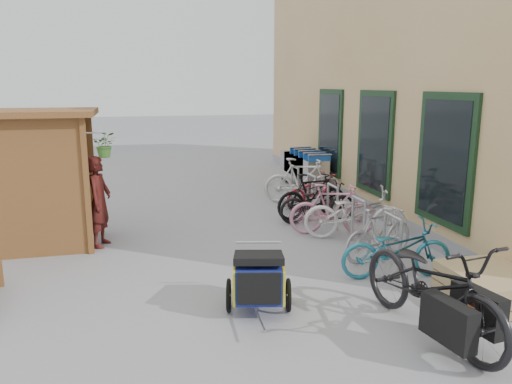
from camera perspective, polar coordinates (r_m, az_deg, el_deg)
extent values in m
plane|color=gray|center=(7.39, -1.00, -10.21)|extent=(80.00, 80.00, 0.00)
cube|color=tan|center=(13.76, 22.51, 14.14)|extent=(6.00, 13.00, 7.00)
cube|color=gray|center=(12.56, 10.43, -0.27)|extent=(0.18, 13.00, 0.30)
cube|color=black|center=(8.81, 20.80, 3.46)|extent=(0.06, 1.50, 2.20)
cube|color=black|center=(8.80, 20.63, 3.45)|extent=(0.02, 1.25, 1.95)
cube|color=black|center=(10.94, 13.40, 5.48)|extent=(0.06, 1.50, 2.20)
cube|color=black|center=(10.93, 13.26, 5.47)|extent=(0.02, 1.25, 1.95)
cube|color=black|center=(13.20, 8.45, 6.77)|extent=(0.06, 1.50, 2.20)
cube|color=black|center=(13.19, 8.33, 6.77)|extent=(0.02, 1.25, 1.95)
cube|color=brown|center=(8.71, -18.76, 0.51)|extent=(0.09, 0.09, 2.30)
cube|color=brown|center=(9.99, -18.17, 1.97)|extent=(0.09, 0.09, 2.30)
cube|color=brown|center=(8.87, -24.54, 0.24)|extent=(1.80, 0.05, 2.30)
cube|color=brown|center=(10.07, -23.29, 1.66)|extent=(1.80, 0.05, 2.30)
cube|color=brown|center=(9.33, -24.51, 8.24)|extent=(2.15, 1.65, 0.10)
cube|color=brown|center=(9.55, -24.93, -0.54)|extent=(1.30, 1.15, 0.04)
cube|color=brown|center=(9.45, -25.25, 3.01)|extent=(1.30, 1.15, 0.04)
cylinder|color=#A5A8AD|center=(8.57, -17.97, 6.47)|extent=(0.36, 0.02, 0.02)
imported|color=#366423|center=(8.58, -16.88, 5.20)|extent=(0.38, 0.33, 0.42)
cylinder|color=#A5A8AD|center=(7.84, 16.14, -6.11)|extent=(0.05, 0.05, 0.84)
cylinder|color=#A5A8AD|center=(8.25, 14.42, -5.09)|extent=(0.05, 0.05, 0.84)
cylinder|color=#A5A8AD|center=(7.93, 15.42, -2.70)|extent=(0.05, 0.50, 0.05)
cylinder|color=#A5A8AD|center=(8.85, 12.29, -3.82)|extent=(0.05, 0.05, 0.84)
cylinder|color=#A5A8AD|center=(9.28, 10.94, -3.00)|extent=(0.05, 0.05, 0.84)
cylinder|color=#A5A8AD|center=(8.96, 11.71, -0.81)|extent=(0.05, 0.50, 0.05)
cylinder|color=#A5A8AD|center=(9.90, 9.26, -1.98)|extent=(0.05, 0.05, 0.84)
cylinder|color=#A5A8AD|center=(10.35, 8.18, -1.33)|extent=(0.05, 0.05, 0.84)
cylinder|color=#A5A8AD|center=(10.03, 8.79, 0.68)|extent=(0.05, 0.50, 0.05)
cylinder|color=#A5A8AD|center=(10.98, 6.83, -0.50)|extent=(0.05, 0.05, 0.84)
cylinder|color=#A5A8AD|center=(11.44, 5.95, 0.03)|extent=(0.05, 0.05, 0.84)
cylinder|color=#A5A8AD|center=(11.13, 6.43, 1.88)|extent=(0.05, 0.50, 0.05)
cylinder|color=#A5A8AD|center=(12.09, 4.83, 0.71)|extent=(0.05, 0.05, 0.84)
cylinder|color=#A5A8AD|center=(12.55, 4.10, 1.15)|extent=(0.05, 0.05, 0.84)
cylinder|color=#A5A8AD|center=(12.24, 4.49, 2.86)|extent=(0.05, 0.50, 0.05)
cube|color=tan|center=(7.46, 25.20, -10.64)|extent=(1.00, 1.20, 0.12)
cube|color=tan|center=(7.41, 25.30, -9.64)|extent=(1.00, 1.20, 0.12)
cube|color=tan|center=(7.36, 25.40, -8.62)|extent=(1.00, 1.20, 0.12)
cube|color=silver|center=(13.11, 6.50, 2.58)|extent=(0.59, 0.91, 0.56)
cube|color=#184A9D|center=(12.63, 7.26, 3.92)|extent=(0.59, 0.04, 0.19)
cylinder|color=silver|center=(12.59, 7.33, 4.24)|extent=(0.62, 0.04, 0.04)
cylinder|color=black|center=(12.79, 6.02, -0.30)|extent=(0.04, 0.13, 0.13)
cube|color=silver|center=(13.46, 5.94, 2.84)|extent=(0.59, 0.91, 0.56)
cube|color=#184A9D|center=(12.97, 6.67, 4.16)|extent=(0.59, 0.04, 0.19)
cylinder|color=silver|center=(12.93, 6.73, 4.47)|extent=(0.62, 0.04, 0.04)
cylinder|color=black|center=(13.14, 5.47, 0.04)|extent=(0.04, 0.13, 0.13)
cube|color=silver|center=(13.81, 5.42, 3.09)|extent=(0.59, 0.91, 0.56)
cube|color=#184A9D|center=(13.32, 6.10, 4.38)|extent=(0.59, 0.04, 0.19)
cylinder|color=silver|center=(13.28, 6.16, 4.68)|extent=(0.62, 0.04, 0.04)
cylinder|color=black|center=(13.49, 4.94, 0.37)|extent=(0.04, 0.13, 0.13)
cube|color=silver|center=(14.16, 4.92, 3.33)|extent=(0.59, 0.91, 0.56)
cube|color=#184A9D|center=(13.68, 5.57, 4.59)|extent=(0.59, 0.04, 0.19)
cylinder|color=silver|center=(13.64, 5.62, 4.89)|extent=(0.62, 0.04, 0.04)
cylinder|color=black|center=(13.84, 4.44, 0.68)|extent=(0.04, 0.13, 0.13)
cube|color=silver|center=(14.51, 4.44, 3.55)|extent=(0.59, 0.91, 0.56)
cube|color=#184A9D|center=(14.03, 5.06, 4.79)|extent=(0.59, 0.04, 0.19)
cylinder|color=silver|center=(13.99, 5.11, 5.08)|extent=(0.62, 0.04, 0.04)
cylinder|color=black|center=(14.19, 3.97, 0.98)|extent=(0.04, 0.13, 0.13)
cube|color=navy|center=(6.37, 0.30, -9.85)|extent=(0.72, 0.85, 0.43)
cube|color=gold|center=(6.38, -2.43, -9.85)|extent=(0.20, 0.73, 0.43)
cube|color=gold|center=(6.38, 3.02, -9.83)|extent=(0.20, 0.73, 0.43)
cube|color=black|center=(6.00, 0.35, -11.01)|extent=(0.52, 0.15, 0.40)
cube|color=black|center=(6.32, 0.30, -7.49)|extent=(0.76, 0.83, 0.21)
torus|color=black|center=(6.47, -3.14, -11.71)|extent=(0.15, 0.43, 0.43)
torus|color=black|center=(6.48, 3.73, -11.67)|extent=(0.15, 0.43, 0.43)
cylinder|color=#B7B7BC|center=(5.89, 0.39, -14.21)|extent=(0.17, 0.62, 0.03)
cylinder|color=#B7B7BC|center=(6.64, 0.25, -5.78)|extent=(0.59, 0.16, 0.03)
imported|color=black|center=(6.07, 19.39, -9.95)|extent=(1.12, 2.38, 1.20)
cube|color=black|center=(5.61, 21.11, -13.65)|extent=(0.27, 0.67, 0.45)
cube|color=black|center=(6.00, 24.01, -12.16)|extent=(0.27, 0.67, 0.45)
cube|color=#DE5014|center=(5.78, 22.65, -12.43)|extent=(0.15, 0.20, 0.12)
imported|color=maroon|center=(9.17, -17.48, -1.05)|extent=(0.55, 0.68, 1.61)
imported|color=#206D83|center=(7.68, 15.76, -6.32)|extent=(1.73, 0.79, 0.88)
imported|color=#A5A5AA|center=(8.41, 13.90, -4.59)|extent=(1.52, 0.86, 0.88)
imported|color=silver|center=(9.38, 11.26, -2.40)|extent=(1.98, 1.21, 0.98)
imported|color=#C78198|center=(9.58, 8.77, -1.98)|extent=(1.71, 0.90, 0.99)
imported|color=black|center=(10.40, 7.09, -1.17)|extent=(1.64, 0.57, 0.86)
imported|color=black|center=(10.68, 6.46, -0.45)|extent=(1.70, 0.72, 0.99)
imported|color=maroon|center=(11.58, 6.60, 0.08)|extent=(1.62, 1.00, 0.81)
imported|color=silver|center=(12.07, 5.30, 1.31)|extent=(1.90, 0.95, 1.10)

